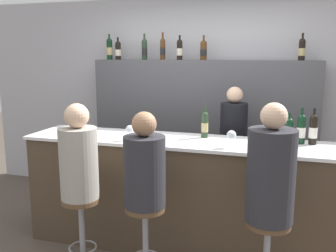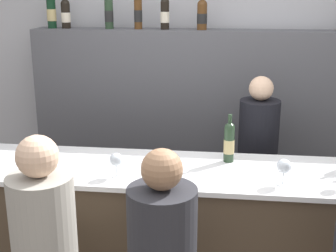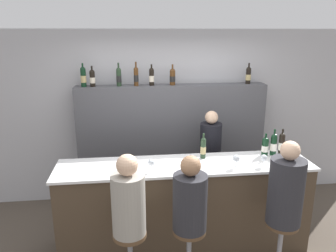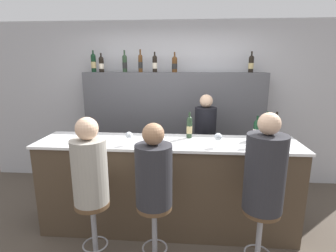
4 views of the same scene
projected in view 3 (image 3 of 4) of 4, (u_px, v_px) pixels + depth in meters
name	position (u px, v px, depth m)	size (l,w,h in m)	color
wall_back	(170.00, 116.00, 5.06)	(6.40, 0.05, 2.60)	#B2B2B7
bar_counter	(184.00, 206.00, 3.91)	(2.95, 0.64, 1.09)	#473828
back_bar_cabinet	(172.00, 145.00, 4.96)	(2.76, 0.28, 1.82)	#4C4C51
wine_bottle_counter_0	(203.00, 148.00, 3.91)	(0.07, 0.07, 0.31)	#233823
wine_bottle_counter_1	(265.00, 146.00, 4.00)	(0.08, 0.08, 0.28)	black
wine_bottle_counter_2	(274.00, 144.00, 4.01)	(0.08, 0.08, 0.33)	black
wine_bottle_counter_3	(282.00, 144.00, 4.02)	(0.07, 0.07, 0.33)	black
wine_bottle_backbar_0	(83.00, 77.00, 4.53)	(0.08, 0.08, 0.33)	black
wine_bottle_backbar_1	(92.00, 78.00, 4.55)	(0.08, 0.08, 0.29)	black
wine_bottle_backbar_2	(119.00, 77.00, 4.58)	(0.07, 0.07, 0.33)	#233823
wine_bottle_backbar_3	(136.00, 76.00, 4.61)	(0.07, 0.07, 0.34)	#4C2D14
wine_bottle_backbar_4	(152.00, 76.00, 4.64)	(0.07, 0.07, 0.30)	black
wine_bottle_backbar_5	(173.00, 77.00, 4.67)	(0.08, 0.08, 0.30)	#4C2D14
wine_bottle_backbar_6	(248.00, 75.00, 4.80)	(0.08, 0.08, 0.30)	black
wine_glass_0	(151.00, 163.00, 3.53)	(0.08, 0.08, 0.15)	silver
wine_glass_1	(236.00, 159.00, 3.64)	(0.08, 0.08, 0.15)	silver
wine_glass_2	(264.00, 158.00, 3.67)	(0.07, 0.07, 0.14)	silver
bar_stool_left	(130.00, 247.00, 3.20)	(0.33, 0.33, 0.69)	gray
guest_seated_left	(128.00, 200.00, 3.06)	(0.32, 0.32, 0.81)	gray
bar_stool_middle	(189.00, 243.00, 3.27)	(0.33, 0.33, 0.69)	gray
guest_seated_middle	(190.00, 199.00, 3.14)	(0.33, 0.33, 0.77)	#28282D
bar_stool_right	(281.00, 236.00, 3.38)	(0.33, 0.33, 0.69)	gray
guest_seated_right	(286.00, 189.00, 3.23)	(0.35, 0.35, 0.87)	#28282D
bartender	(210.00, 169.00, 4.55)	(0.29, 0.29, 1.55)	black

